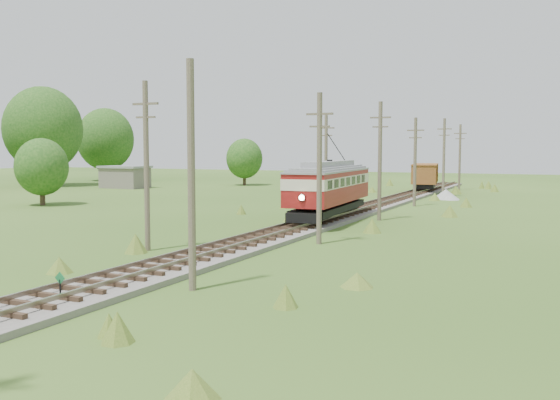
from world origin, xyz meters
The scene contains 19 objects.
ground centered at (0.00, 0.00, 0.00)m, with size 260.00×260.00×0.00m, color #2E5318.
railbed_main centered at (0.00, 34.00, 0.19)m, with size 3.60×96.00×0.57m.
switch_marker centered at (-0.20, 1.50, 0.63)m, with size 0.45×0.06×1.08m.
streetcar centered at (0.00, 28.72, 2.76)m, with size 3.94×13.23×6.00m.
gondola centered at (0.00, 63.48, 2.19)m, with size 4.35×9.46×3.02m.
gravel_pile centered at (4.40, 53.53, 0.51)m, with size 3.02×3.20×1.10m.
utility_pole_r_1 centered at (3.10, 5.00, 4.40)m, with size 0.30×0.30×8.80m.
utility_pole_r_2 centered at (3.30, 18.00, 4.42)m, with size 1.60×0.30×8.60m.
utility_pole_r_3 centered at (3.20, 31.00, 4.63)m, with size 1.60×0.30×9.00m.
utility_pole_r_4 centered at (3.00, 44.00, 4.32)m, with size 1.60×0.30×8.40m.
utility_pole_r_5 centered at (3.40, 57.00, 4.58)m, with size 1.60×0.30×8.90m.
utility_pole_r_6 centered at (3.20, 70.00, 4.47)m, with size 1.60×0.30×8.70m.
utility_pole_l_a centered at (-4.20, 12.00, 4.63)m, with size 1.60×0.30×9.00m.
utility_pole_l_b centered at (-4.50, 40.00, 4.42)m, with size 1.60×0.30×8.60m.
tree_left_4 centered at (-54.00, 54.00, 8.37)m, with size 11.34×11.34×14.61m.
tree_left_5 centered at (-56.00, 70.00, 7.12)m, with size 9.66×9.66×12.44m.
tree_mid_a centered at (-28.00, 68.00, 4.02)m, with size 5.46×5.46×7.03m.
tree_mid_c centered at (-30.00, 30.00, 3.71)m, with size 5.04×5.04×6.49m.
shed centered at (-40.00, 55.00, 1.57)m, with size 6.40×4.40×3.10m.
Camera 1 is at (16.02, -15.08, 5.42)m, focal length 40.00 mm.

